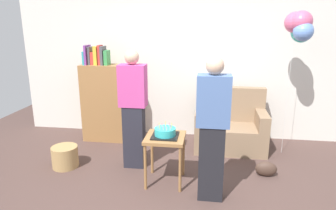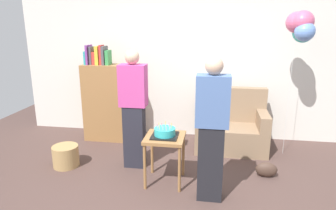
% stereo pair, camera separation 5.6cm
% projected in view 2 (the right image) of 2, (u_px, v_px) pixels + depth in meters
% --- Properties ---
extents(ground_plane, '(8.00, 8.00, 0.00)m').
position_uv_depth(ground_plane, '(173.00, 193.00, 3.58)').
color(ground_plane, '#4C3833').
extents(wall_back, '(6.00, 0.10, 2.70)m').
position_uv_depth(wall_back, '(190.00, 60.00, 5.17)').
color(wall_back, silver).
rests_on(wall_back, ground_plane).
extents(couch, '(1.10, 0.70, 0.96)m').
position_uv_depth(couch, '(231.00, 128.00, 4.81)').
color(couch, '#8C7054').
rests_on(couch, ground_plane).
extents(bookshelf, '(0.80, 0.36, 1.62)m').
position_uv_depth(bookshelf, '(108.00, 101.00, 5.10)').
color(bookshelf, olive).
rests_on(bookshelf, ground_plane).
extents(side_table, '(0.48, 0.48, 0.62)m').
position_uv_depth(side_table, '(165.00, 143.00, 3.71)').
color(side_table, olive).
rests_on(side_table, ground_plane).
extents(birthday_cake, '(0.32, 0.32, 0.17)m').
position_uv_depth(birthday_cake, '(165.00, 132.00, 3.67)').
color(birthday_cake, black).
rests_on(birthday_cake, side_table).
extents(person_blowing_candles, '(0.36, 0.22, 1.63)m').
position_uv_depth(person_blowing_candles, '(134.00, 109.00, 4.07)').
color(person_blowing_candles, '#23232D').
rests_on(person_blowing_candles, ground_plane).
extents(person_holding_cake, '(0.36, 0.22, 1.63)m').
position_uv_depth(person_holding_cake, '(212.00, 130.00, 3.28)').
color(person_holding_cake, black).
rests_on(person_holding_cake, ground_plane).
extents(wicker_basket, '(0.36, 0.36, 0.30)m').
position_uv_depth(wicker_basket, '(66.00, 156.00, 4.23)').
color(wicker_basket, '#A88451').
rests_on(wicker_basket, ground_plane).
extents(handbag, '(0.28, 0.14, 0.20)m').
position_uv_depth(handbag, '(266.00, 170.00, 3.95)').
color(handbag, '#473328').
rests_on(handbag, ground_plane).
extents(balloon_bunch, '(0.40, 0.43, 2.13)m').
position_uv_depth(balloon_bunch, '(302.00, 27.00, 4.18)').
color(balloon_bunch, silver).
rests_on(balloon_bunch, ground_plane).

